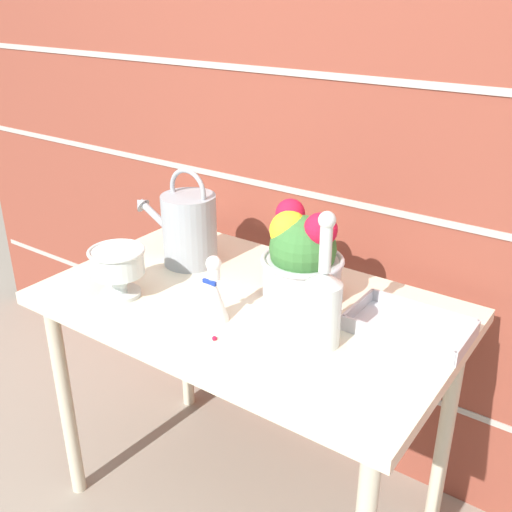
{
  "coord_description": "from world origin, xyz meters",
  "views": [
    {
      "loc": [
        0.83,
        -1.14,
        1.52
      ],
      "look_at": [
        0.0,
        0.03,
        0.86
      ],
      "focal_mm": 42.0,
      "sensor_mm": 36.0,
      "label": 1
    }
  ],
  "objects_px": {
    "crystal_pedestal_bowl": "(118,265)",
    "wire_tray": "(409,328)",
    "glass_decanter": "(323,302)",
    "watering_can": "(189,228)",
    "figurine_vase": "(215,295)",
    "flower_planter": "(302,257)"
  },
  "relations": [
    {
      "from": "flower_planter",
      "to": "glass_decanter",
      "type": "height_order",
      "value": "glass_decanter"
    },
    {
      "from": "glass_decanter",
      "to": "wire_tray",
      "type": "bearing_deg",
      "value": 48.36
    },
    {
      "from": "crystal_pedestal_bowl",
      "to": "glass_decanter",
      "type": "distance_m",
      "value": 0.58
    },
    {
      "from": "crystal_pedestal_bowl",
      "to": "wire_tray",
      "type": "xyz_separation_m",
      "value": [
        0.72,
        0.28,
        -0.08
      ]
    },
    {
      "from": "figurine_vase",
      "to": "crystal_pedestal_bowl",
      "type": "bearing_deg",
      "value": -170.77
    },
    {
      "from": "crystal_pedestal_bowl",
      "to": "glass_decanter",
      "type": "xyz_separation_m",
      "value": [
        0.57,
        0.11,
        0.02
      ]
    },
    {
      "from": "watering_can",
      "to": "wire_tray",
      "type": "height_order",
      "value": "watering_can"
    },
    {
      "from": "flower_planter",
      "to": "glass_decanter",
      "type": "distance_m",
      "value": 0.23
    },
    {
      "from": "watering_can",
      "to": "figurine_vase",
      "type": "relative_size",
      "value": 1.74
    },
    {
      "from": "watering_can",
      "to": "flower_planter",
      "type": "xyz_separation_m",
      "value": [
        0.39,
        0.0,
        0.01
      ]
    },
    {
      "from": "flower_planter",
      "to": "wire_tray",
      "type": "distance_m",
      "value": 0.33
    },
    {
      "from": "watering_can",
      "to": "wire_tray",
      "type": "relative_size",
      "value": 1.07
    },
    {
      "from": "glass_decanter",
      "to": "watering_can",
      "type": "bearing_deg",
      "value": 163.18
    },
    {
      "from": "flower_planter",
      "to": "glass_decanter",
      "type": "xyz_separation_m",
      "value": [
        0.16,
        -0.17,
        -0.01
      ]
    },
    {
      "from": "figurine_vase",
      "to": "glass_decanter",
      "type": "bearing_deg",
      "value": 11.93
    },
    {
      "from": "crystal_pedestal_bowl",
      "to": "glass_decanter",
      "type": "bearing_deg",
      "value": 10.54
    },
    {
      "from": "watering_can",
      "to": "figurine_vase",
      "type": "xyz_separation_m",
      "value": [
        0.28,
        -0.23,
        -0.04
      ]
    },
    {
      "from": "watering_can",
      "to": "crystal_pedestal_bowl",
      "type": "bearing_deg",
      "value": -92.95
    },
    {
      "from": "watering_can",
      "to": "figurine_vase",
      "type": "bearing_deg",
      "value": -38.84
    },
    {
      "from": "watering_can",
      "to": "wire_tray",
      "type": "bearing_deg",
      "value": 0.22
    },
    {
      "from": "figurine_vase",
      "to": "wire_tray",
      "type": "distance_m",
      "value": 0.49
    },
    {
      "from": "watering_can",
      "to": "wire_tray",
      "type": "distance_m",
      "value": 0.71
    }
  ]
}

